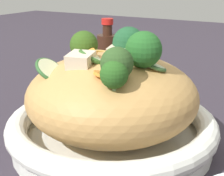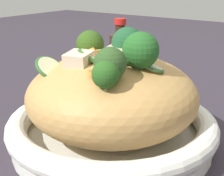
# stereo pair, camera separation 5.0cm
# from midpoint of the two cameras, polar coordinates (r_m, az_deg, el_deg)

# --- Properties ---
(ground_plane) EXTENTS (3.00, 3.00, 0.00)m
(ground_plane) POSITION_cam_midpoint_polar(r_m,az_deg,el_deg) (0.54, 2.71, -9.33)
(ground_plane) COLOR #312B35
(serving_bowl) EXTENTS (0.32, 0.32, 0.05)m
(serving_bowl) POSITION_cam_midpoint_polar(r_m,az_deg,el_deg) (0.52, 2.75, -6.82)
(serving_bowl) COLOR white
(serving_bowl) RESTS_ON ground_plane
(noodle_heap) EXTENTS (0.25, 0.25, 0.12)m
(noodle_heap) POSITION_cam_midpoint_polar(r_m,az_deg,el_deg) (0.50, 2.84, -1.33)
(noodle_heap) COLOR tan
(noodle_heap) RESTS_ON serving_bowl
(broccoli_florets) EXTENTS (0.19, 0.21, 0.08)m
(broccoli_florets) POSITION_cam_midpoint_polar(r_m,az_deg,el_deg) (0.47, 3.89, 5.95)
(broccoli_florets) COLOR #A0BA76
(broccoli_florets) RESTS_ON serving_bowl
(carrot_coins) EXTENTS (0.15, 0.09, 0.03)m
(carrot_coins) POSITION_cam_midpoint_polar(r_m,az_deg,el_deg) (0.49, 2.91, 5.19)
(carrot_coins) COLOR orange
(carrot_coins) RESTS_ON serving_bowl
(zucchini_slices) EXTENTS (0.11, 0.17, 0.05)m
(zucchini_slices) POSITION_cam_midpoint_polar(r_m,az_deg,el_deg) (0.47, -0.83, 4.10)
(zucchini_slices) COLOR beige
(zucchini_slices) RESTS_ON serving_bowl
(chicken_chunks) EXTENTS (0.07, 0.08, 0.03)m
(chicken_chunks) POSITION_cam_midpoint_polar(r_m,az_deg,el_deg) (0.46, 1.35, 4.94)
(chicken_chunks) COLOR beige
(chicken_chunks) RESTS_ON serving_bowl
(soy_sauce_bottle) EXTENTS (0.05, 0.05, 0.16)m
(soy_sauce_bottle) POSITION_cam_midpoint_polar(r_m,az_deg,el_deg) (0.76, 3.23, 4.47)
(soy_sauce_bottle) COLOR #381E14
(soy_sauce_bottle) RESTS_ON ground_plane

